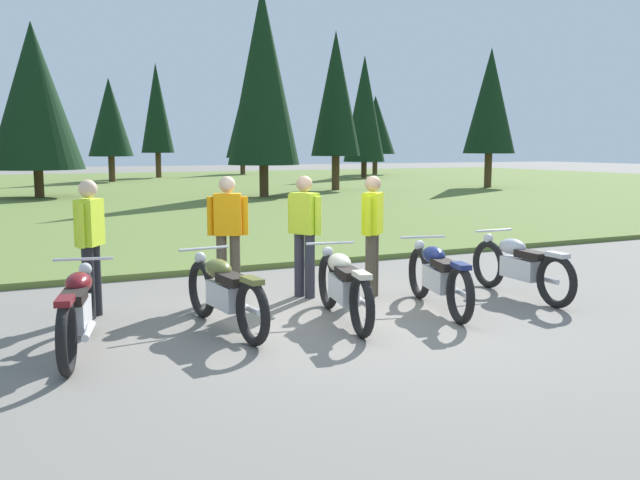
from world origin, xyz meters
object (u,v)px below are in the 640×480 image
Objects in this scene: motorcycle_silver at (520,266)px; rider_near_row_end at (304,229)px; motorcycle_cream at (343,285)px; rider_with_back_turned at (228,230)px; motorcycle_navy at (438,276)px; motorcycle_maroon at (78,310)px; motorcycle_olive at (225,292)px; rider_in_hivis_vest at (90,240)px; rider_checking_bike at (372,229)px.

rider_near_row_end is (-2.67, 1.27, 0.51)m from motorcycle_silver.
rider_with_back_turned is at bearing 116.01° from motorcycle_cream.
motorcycle_cream is 1.52m from rider_near_row_end.
motorcycle_navy is 1.23× the size of rider_near_row_end.
rider_near_row_end reaches higher than motorcycle_navy.
motorcycle_maroon is 1.60m from motorcycle_olive.
motorcycle_maroon is 1.24× the size of rider_with_back_turned.
rider_in_hivis_vest reaches higher than motorcycle_silver.
motorcycle_olive is at bearing -141.90° from rider_near_row_end.
motorcycle_cream is 3.09m from rider_in_hivis_vest.
rider_with_back_turned reaches higher than motorcycle_silver.
motorcycle_olive is 1.00× the size of motorcycle_silver.
rider_in_hivis_vest is 1.81m from rider_with_back_turned.
rider_near_row_end is (-1.21, 1.42, 0.51)m from motorcycle_navy.
motorcycle_olive is 1.68m from rider_with_back_turned.
motorcycle_silver is 5.65m from rider_in_hivis_vest.
motorcycle_silver is at bearing -1.09° from motorcycle_olive.
motorcycle_cream is at bearing -63.99° from rider_with_back_turned.
motorcycle_navy is (2.73, -0.23, 0.00)m from motorcycle_olive.
rider_in_hivis_vest is at bearing 172.30° from rider_checking_bike.
motorcycle_maroon is 0.98× the size of motorcycle_silver.
rider_in_hivis_vest and rider_checking_bike have the same top height.
rider_with_back_turned reaches higher than motorcycle_olive.
motorcycle_cream is at bearing -0.75° from motorcycle_maroon.
motorcycle_cream is 2.82m from motorcycle_silver.
motorcycle_maroon is 1.24× the size of rider_near_row_end.
motorcycle_maroon is 1.24× the size of rider_in_hivis_vest.
motorcycle_olive is 1.87m from rider_in_hivis_vest.
motorcycle_olive is at bearing 6.83° from motorcycle_maroon.
motorcycle_olive is at bearing 175.23° from motorcycle_navy.
motorcycle_cream is at bearing -9.42° from motorcycle_olive.
rider_checking_bike reaches higher than motorcycle_maroon.
motorcycle_maroon is at bearing -156.03° from rider_near_row_end.
rider_with_back_turned is at bearing 38.67° from motorcycle_maroon.
rider_checking_bike is (3.94, 0.98, 0.51)m from motorcycle_maroon.
rider_in_hivis_vest reaches higher than motorcycle_maroon.
motorcycle_olive is 1.26× the size of rider_near_row_end.
rider_with_back_turned is at bearing 156.53° from motorcycle_silver.
motorcycle_navy is 1.94m from rider_near_row_end.
motorcycle_olive is 1.01× the size of motorcycle_cream.
motorcycle_navy is 1.20m from rider_checking_bike.
rider_in_hivis_vest is 2.79m from rider_near_row_end.
rider_near_row_end is at bearing -17.85° from rider_with_back_turned.
rider_near_row_end is 0.93m from rider_checking_bike.
motorcycle_maroon is at bearing -102.45° from rider_in_hivis_vest.
motorcycle_navy is at bearing -49.50° from rider_near_row_end.
rider_near_row_end is at bearing -1.81° from rider_in_hivis_vest.
rider_near_row_end reaches higher than motorcycle_cream.
rider_in_hivis_vest is at bearing 150.31° from motorcycle_cream.
motorcycle_silver is at bearing -13.99° from rider_in_hivis_vest.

